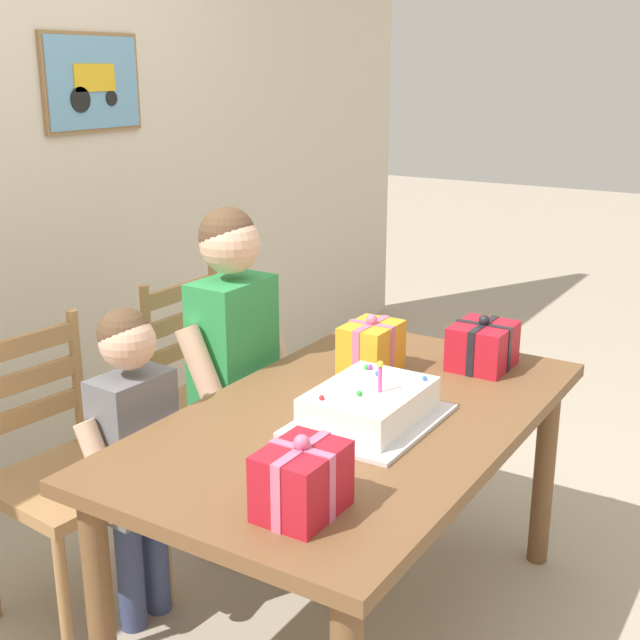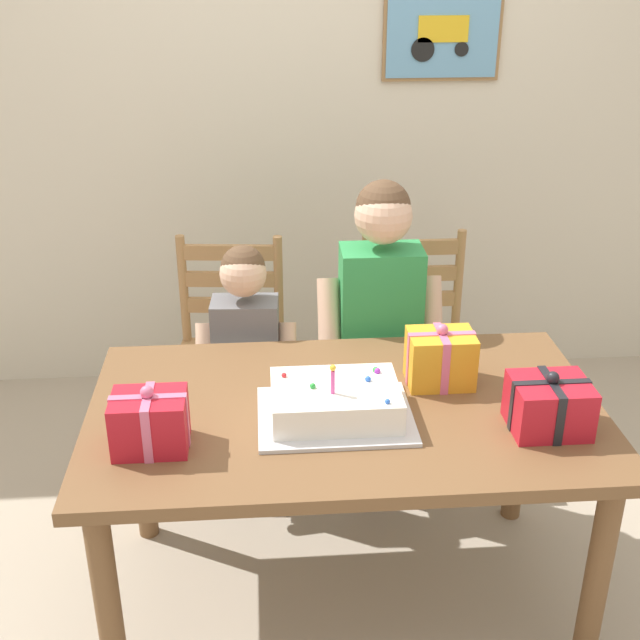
{
  "view_description": "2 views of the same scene",
  "coord_description": "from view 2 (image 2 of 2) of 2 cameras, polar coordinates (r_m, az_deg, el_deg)",
  "views": [
    {
      "loc": [
        -1.91,
        -1.07,
        1.66
      ],
      "look_at": [
        0.01,
        0.13,
        0.97
      ],
      "focal_mm": 46.86,
      "sensor_mm": 36.0,
      "label": 1
    },
    {
      "loc": [
        -0.23,
        -2.05,
        1.96
      ],
      "look_at": [
        -0.06,
        0.18,
        0.92
      ],
      "focal_mm": 45.81,
      "sensor_mm": 36.0,
      "label": 2
    }
  ],
  "objects": [
    {
      "name": "chair_left",
      "position": [
        3.24,
        -6.35,
        -2.59
      ],
      "size": [
        0.46,
        0.46,
        0.92
      ],
      "color": "#A87A4C",
      "rests_on": "ground"
    },
    {
      "name": "child_younger",
      "position": [
        2.95,
        -5.17,
        -2.2
      ],
      "size": [
        0.37,
        0.22,
        1.01
      ],
      "color": "#38426B",
      "rests_on": "ground"
    },
    {
      "name": "back_wall",
      "position": [
        3.72,
        -0.78,
        14.81
      ],
      "size": [
        6.4,
        0.11,
        2.6
      ],
      "color": "beige",
      "rests_on": "ground"
    },
    {
      "name": "dining_table",
      "position": [
        2.45,
        1.76,
        -7.87
      ],
      "size": [
        1.5,
        0.88,
        0.72
      ],
      "color": "brown",
      "rests_on": "ground"
    },
    {
      "name": "gift_box_beside_cake",
      "position": [
        2.23,
        -11.79,
        -6.99
      ],
      "size": [
        0.2,
        0.16,
        0.19
      ],
      "color": "red",
      "rests_on": "dining_table"
    },
    {
      "name": "gift_box_corner_small",
      "position": [
        2.51,
        8.4,
        -2.67
      ],
      "size": [
        0.2,
        0.15,
        0.2
      ],
      "color": "gold",
      "rests_on": "dining_table"
    },
    {
      "name": "gift_box_red_large",
      "position": [
        2.35,
        15.7,
        -5.75
      ],
      "size": [
        0.22,
        0.19,
        0.18
      ],
      "color": "red",
      "rests_on": "dining_table"
    },
    {
      "name": "ground_plane",
      "position": [
        2.84,
        1.58,
        -18.56
      ],
      "size": [
        20.0,
        20.0,
        0.0
      ],
      "primitive_type": "plane",
      "color": "tan"
    },
    {
      "name": "child_older",
      "position": [
        2.92,
        4.22,
        0.48
      ],
      "size": [
        0.44,
        0.25,
        1.23
      ],
      "color": "#38426B",
      "rests_on": "ground"
    },
    {
      "name": "birthday_cake",
      "position": [
        2.32,
        1.08,
        -5.82
      ],
      "size": [
        0.44,
        0.34,
        0.19
      ],
      "color": "silver",
      "rests_on": "dining_table"
    },
    {
      "name": "chair_right",
      "position": [
        3.29,
        6.69,
        -2.12
      ],
      "size": [
        0.42,
        0.42,
        0.92
      ],
      "color": "#A87A4C",
      "rests_on": "ground"
    }
  ]
}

